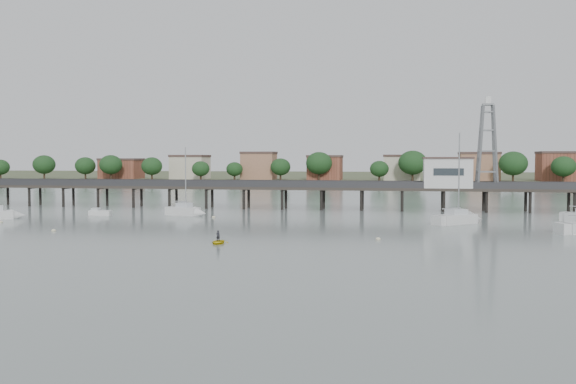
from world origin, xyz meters
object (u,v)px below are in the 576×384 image
Objects in this scene: lattice_tower at (487,146)px; sailboat_f at (2,215)px; pier at (303,188)px; white_tender at (100,213)px; sailboat_b at (189,211)px; yellow_dinghy at (218,244)px; sailboat_c at (463,219)px.

lattice_tower is 78.35m from sailboat_f.
pier is 35.16m from white_tender.
sailboat_f reaches higher than sailboat_b.
yellow_dinghy is at bearing -125.37° from lattice_tower.
lattice_tower is 59.19m from yellow_dinghy.
sailboat_b is 27.64m from sailboat_f.
lattice_tower is 1.36× the size of sailboat_f.
sailboat_c is (41.54, -5.17, -0.01)m from sailboat_b.
sailboat_c is 38.27m from yellow_dinghy.
sailboat_f is (-25.66, -10.26, -0.00)m from sailboat_b.
sailboat_b is 0.85× the size of sailboat_c.
sailboat_f is 4.28× the size of yellow_dinghy.
sailboat_f is 14.19m from white_tender.
lattice_tower is (31.50, 0.00, 7.31)m from pier.
sailboat_c is at bearing -105.70° from lattice_tower.
sailboat_f is at bearing -160.33° from lattice_tower.
lattice_tower is at bearing 0.00° from pier.
sailboat_c is at bearing 12.12° from sailboat_b.
sailboat_c is at bearing -7.48° from white_tender.
sailboat_c is at bearing 41.00° from yellow_dinghy.
lattice_tower reaches higher than sailboat_c.
yellow_dinghy is (-27.73, -26.36, -0.64)m from sailboat_c.
pier is 33.28m from sailboat_c.
white_tender is (-14.11, -2.01, -0.24)m from sailboat_b.
white_tender is at bearing 135.00° from sailboat_c.
sailboat_c is 55.75m from white_tender.
lattice_tower is 4.43× the size of white_tender.
lattice_tower reaches higher than sailboat_f.
sailboat_f is at bearing -147.86° from pier.
sailboat_b is at bearing -135.14° from pier.
white_tender is 40.63m from yellow_dinghy.
sailboat_b reaches higher than yellow_dinghy.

